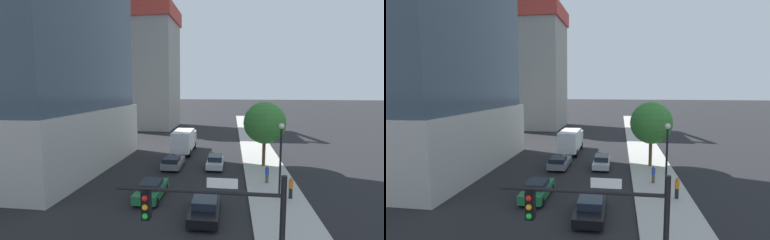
{
  "view_description": "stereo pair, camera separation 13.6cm",
  "coord_description": "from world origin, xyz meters",
  "views": [
    {
      "loc": [
        3.89,
        -7.66,
        8.81
      ],
      "look_at": [
        0.85,
        14.36,
        6.26
      ],
      "focal_mm": 26.84,
      "sensor_mm": 36.0,
      "label": 1
    },
    {
      "loc": [
        4.03,
        -7.64,
        8.81
      ],
      "look_at": [
        0.85,
        14.36,
        6.26
      ],
      "focal_mm": 26.84,
      "sensor_mm": 36.0,
      "label": 2
    }
  ],
  "objects": [
    {
      "name": "sidewalk",
      "position": [
        7.56,
        20.0,
        0.07
      ],
      "size": [
        4.46,
        120.0,
        0.15
      ],
      "primitive_type": "cube",
      "color": "#B2AFA8",
      "rests_on": "ground"
    },
    {
      "name": "construction_building",
      "position": [
        -14.78,
        53.51,
        14.12
      ],
      "size": [
        13.87,
        15.17,
        32.11
      ],
      "color": "#9E9B93",
      "rests_on": "ground"
    },
    {
      "name": "traffic_light_pole",
      "position": [
        3.5,
        2.2,
        3.97
      ],
      "size": [
        6.15,
        0.48,
        5.64
      ],
      "color": "black",
      "rests_on": "sidewalk"
    },
    {
      "name": "street_lamp",
      "position": [
        7.77,
        15.07,
        3.99
      ],
      "size": [
        0.44,
        0.44,
        5.87
      ],
      "color": "black",
      "rests_on": "sidewalk"
    },
    {
      "name": "street_tree",
      "position": [
        7.52,
        24.26,
        4.91
      ],
      "size": [
        4.59,
        4.59,
        7.07
      ],
      "color": "brown",
      "rests_on": "sidewalk"
    },
    {
      "name": "car_gray",
      "position": [
        -2.31,
        22.14,
        0.72
      ],
      "size": [
        1.94,
        4.22,
        1.41
      ],
      "color": "slate",
      "rests_on": "ground"
    },
    {
      "name": "car_silver",
      "position": [
        2.22,
        23.16,
        0.69
      ],
      "size": [
        1.76,
        4.34,
        1.38
      ],
      "color": "#B7B7BC",
      "rests_on": "ground"
    },
    {
      "name": "car_black",
      "position": [
        2.22,
        10.98,
        0.68
      ],
      "size": [
        1.94,
        4.78,
        1.37
      ],
      "color": "black",
      "rests_on": "ground"
    },
    {
      "name": "car_green",
      "position": [
        -2.31,
        13.68,
        0.71
      ],
      "size": [
        1.81,
        4.57,
        1.41
      ],
      "color": "#1E6638",
      "rests_on": "ground"
    },
    {
      "name": "box_truck",
      "position": [
        -2.31,
        29.71,
        1.77
      ],
      "size": [
        2.33,
        7.54,
        3.16
      ],
      "color": "silver",
      "rests_on": "ground"
    },
    {
      "name": "pedestrian_orange_shirt",
      "position": [
        8.59,
        14.82,
        0.99
      ],
      "size": [
        0.34,
        0.34,
        1.66
      ],
      "color": "black",
      "rests_on": "sidewalk"
    },
    {
      "name": "pedestrian_blue_shirt",
      "position": [
        7.19,
        18.32,
        0.96
      ],
      "size": [
        0.34,
        0.34,
        1.59
      ],
      "color": "brown",
      "rests_on": "sidewalk"
    }
  ]
}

